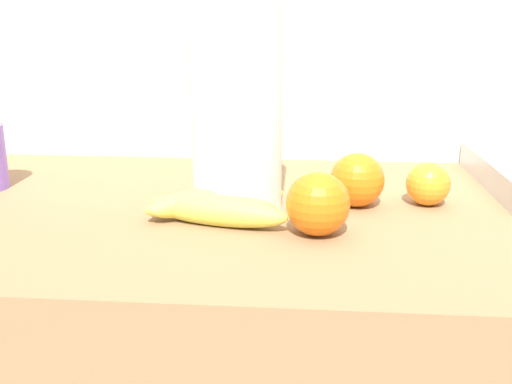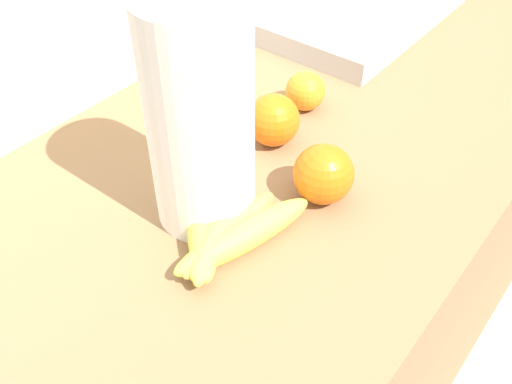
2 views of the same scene
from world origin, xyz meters
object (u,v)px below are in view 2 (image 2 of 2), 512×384
paper_towel_roll (200,118)px  sink_basin (350,7)px  orange_right (323,174)px  banana_bunch (223,228)px  orange_back_right (305,91)px  orange_front (273,120)px

paper_towel_roll → sink_basin: size_ratio=0.74×
orange_right → paper_towel_roll: paper_towel_roll is taller
orange_right → banana_bunch: bearing=159.5°
orange_right → orange_back_right: bearing=40.8°
orange_front → orange_right: bearing=-114.8°
paper_towel_roll → sink_basin: 0.64m
orange_front → sink_basin: bearing=16.7°
orange_front → paper_towel_roll: paper_towel_roll is taller
orange_right → orange_back_right: (0.16, 0.14, -0.01)m
banana_bunch → orange_back_right: size_ratio=3.23×
sink_basin → orange_right: bearing=-152.5°
banana_bunch → orange_right: size_ratio=2.54×
orange_right → orange_front: bearing=65.2°
orange_front → paper_towel_roll: bearing=-173.2°
banana_bunch → orange_front: 0.21m
paper_towel_roll → orange_front: bearing=6.8°
orange_right → sink_basin: (0.49, 0.26, -0.02)m
orange_front → paper_towel_roll: size_ratio=0.24×
orange_back_right → paper_towel_roll: size_ratio=0.20×
orange_front → orange_back_right: 0.11m
orange_right → paper_towel_roll: size_ratio=0.25×
orange_front → orange_right: size_ratio=0.97×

